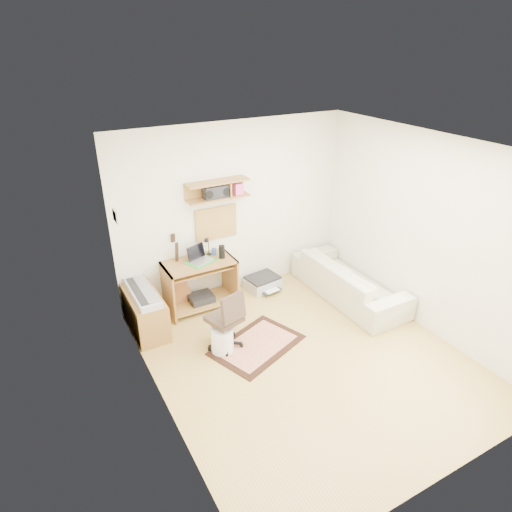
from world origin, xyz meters
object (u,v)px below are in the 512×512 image
task_chair (224,319)px  printer (262,283)px  cabinet (145,313)px  desk (200,285)px  sofa (349,274)px

task_chair → printer: task_chair is taller
cabinet → printer: cabinet is taller
desk → sofa: sofa is taller
desk → cabinet: (-0.88, -0.18, -0.10)m
task_chair → printer: bearing=26.4°
cabinet → task_chair: bearing=-47.2°
task_chair → printer: size_ratio=1.67×
desk → task_chair: bearing=-95.3°
cabinet → sofa: bearing=-12.3°
task_chair → cabinet: (-0.78, 0.85, -0.15)m
desk → task_chair: 1.03m
task_chair → sofa: 2.19m
cabinet → printer: (1.94, 0.21, -0.19)m
cabinet → sofa: size_ratio=0.45×
desk → printer: size_ratio=1.97×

